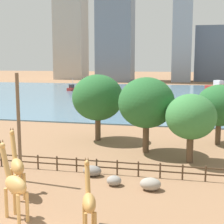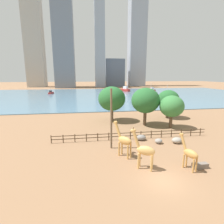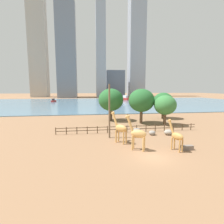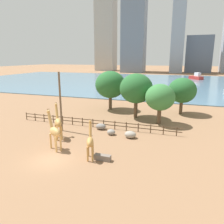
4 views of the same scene
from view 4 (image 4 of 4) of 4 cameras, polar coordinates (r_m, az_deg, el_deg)
name	(u,v)px [view 4 (image 4 of 4)]	position (r m, az deg, el deg)	size (l,w,h in m)	color
ground_plane	(155,82)	(99.44, 11.28, 7.70)	(400.00, 400.00, 0.00)	#8C6647
harbor_water	(154,82)	(96.48, 11.04, 7.58)	(180.00, 86.00, 0.20)	slate
giraffe_tall	(58,122)	(30.00, -13.91, -2.61)	(2.38, 2.76, 4.73)	tan
giraffe_companion	(54,131)	(26.48, -14.84, -4.92)	(2.79, 2.04, 4.76)	tan
giraffe_young	(90,141)	(23.59, -5.74, -7.66)	(1.43, 2.65, 4.09)	#C18C47
utility_pole	(60,102)	(32.44, -13.32, 2.53)	(0.28, 0.28, 8.67)	brown
boulder_near_fence	(101,126)	(33.17, -2.93, -3.80)	(1.57, 1.18, 0.89)	gray
boulder_by_pole	(130,135)	(29.81, 4.80, -5.89)	(1.59, 1.25, 0.94)	gray
boulder_small	(111,132)	(30.89, -0.23, -5.26)	(1.15, 1.04, 0.78)	gray
feeding_trough	(103,157)	(23.68, -2.49, -11.78)	(1.80, 0.60, 0.60)	#72665B
enclosure_fence	(94,122)	(34.24, -4.73, -2.72)	(26.12, 0.14, 1.30)	#4C3826
tree_left_large	(110,85)	(44.98, -0.44, 7.15)	(6.13, 6.13, 7.97)	brown
tree_center_broad	(136,89)	(38.97, 6.34, 6.11)	(5.83, 5.83, 7.92)	brown
tree_right_tall	(160,97)	(35.80, 12.44, 3.73)	(4.73, 4.73, 6.55)	brown
tree_left_small	(182,91)	(43.59, 17.87, 5.36)	(5.27, 5.27, 6.91)	brown
boat_ferry	(196,77)	(115.28, 21.15, 8.53)	(6.81, 7.48, 3.29)	#B22D28
boat_barge	(104,77)	(113.05, -2.04, 9.15)	(2.45, 4.69, 4.02)	#B22D28
skyline_tower_needle	(134,13)	(163.55, 5.84, 24.24)	(16.16, 11.72, 79.19)	slate
skyline_tower_glass	(199,54)	(171.52, 21.68, 13.80)	(17.60, 14.66, 25.15)	slate
skyline_block_left	(106,4)	(188.48, -1.67, 26.44)	(15.02, 12.83, 101.85)	#ADA89E
skyline_block_right	(180,9)	(163.63, 17.31, 24.25)	(8.46, 8.53, 82.20)	#939EAD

